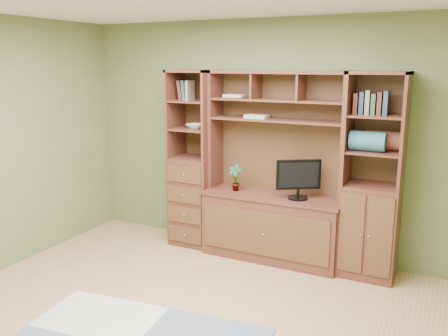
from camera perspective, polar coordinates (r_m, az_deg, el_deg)
The scene contains 10 objects.
room at distance 3.59m, azimuth -6.44°, elevation -0.83°, with size 4.60×4.10×2.64m.
center_hutch at distance 5.09m, azimuth 5.95°, elevation -0.00°, with size 1.54×0.53×2.05m, color #55281D.
left_tower at distance 5.54m, azimuth -3.64°, elevation 1.07°, with size 0.50×0.45×2.05m, color #55281D.
right_tower at distance 4.88m, azimuth 17.46°, elevation -1.07°, with size 0.55×0.45×2.05m, color #55281D.
monitor at distance 4.97m, azimuth 8.97°, elevation -0.48°, with size 0.47×0.21×0.58m, color black.
orchid at distance 5.25m, azimuth 1.34°, elevation -1.19°, with size 0.16×0.11×0.30m, color #963B32.
magazines at distance 5.17m, azimuth 3.99°, elevation 6.23°, with size 0.24×0.17×0.04m, color #BCB0A0.
bowl at distance 5.46m, azimuth -3.42°, elevation 5.06°, with size 0.21×0.21×0.05m, color white.
blanket_teal at distance 4.77m, azimuth 16.91°, elevation 3.10°, with size 0.33×0.19×0.19m, color #2C6675.
blanket_red at distance 4.88m, azimuth 18.58°, elevation 3.17°, with size 0.34×0.19×0.19m, color brown.
Camera 1 is at (1.89, -2.93, 2.12)m, focal length 38.00 mm.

